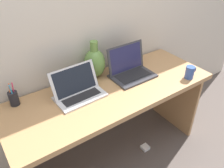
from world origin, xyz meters
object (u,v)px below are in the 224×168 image
at_px(laptop_left, 77,89).
at_px(coffee_mug, 190,72).
at_px(pen_cup, 14,98).
at_px(green_vase, 95,63).
at_px(power_brick, 145,147).
at_px(laptop_right, 130,68).

relative_size(laptop_left, coffee_mug, 3.21).
height_order(laptop_left, coffee_mug, laptop_left).
distance_m(coffee_mug, pen_cup, 1.34).
bearing_deg(pen_cup, green_vase, 0.49).
bearing_deg(laptop_left, power_brick, -20.98).
relative_size(green_vase, coffee_mug, 2.74).
height_order(pen_cup, power_brick, pen_cup).
bearing_deg(laptop_right, laptop_left, -178.32).
height_order(coffee_mug, power_brick, coffee_mug).
distance_m(laptop_left, pen_cup, 0.43).
bearing_deg(laptop_right, green_vase, 149.21).
distance_m(green_vase, pen_cup, 0.65).
xyz_separation_m(coffee_mug, pen_cup, (-1.26, 0.46, 0.00)).
bearing_deg(green_vase, laptop_right, -30.79).
distance_m(laptop_left, green_vase, 0.30).
height_order(green_vase, pen_cup, green_vase).
distance_m(laptop_right, green_vase, 0.29).
bearing_deg(laptop_left, coffee_mug, -19.67).
bearing_deg(green_vase, pen_cup, -179.51).
xyz_separation_m(laptop_left, pen_cup, (-0.40, 0.15, -0.00)).
bearing_deg(coffee_mug, pen_cup, 159.98).
xyz_separation_m(laptop_left, laptop_right, (0.49, 0.01, 0.01)).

